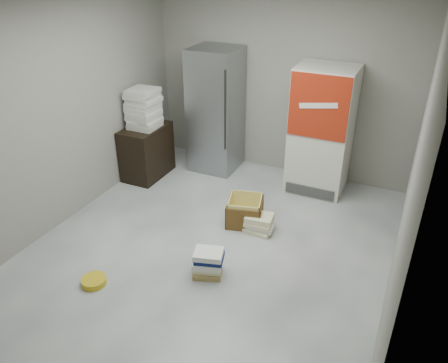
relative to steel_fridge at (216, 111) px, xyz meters
name	(u,v)px	position (x,y,z in m)	size (l,w,h in m)	color
ground	(206,253)	(0.90, -2.13, -0.95)	(5.00, 5.00, 0.00)	silver
room_shell	(202,106)	(0.90, -2.13, 0.85)	(4.04, 5.04, 2.82)	gray
steel_fridge	(216,111)	(0.00, 0.00, 0.00)	(0.70, 0.72, 1.90)	#95999D
coke_cooler	(321,130)	(1.65, -0.01, -0.05)	(0.80, 0.73, 1.80)	silver
wood_shelf	(147,152)	(-0.83, -0.73, -0.55)	(0.50, 0.80, 0.80)	black
supply_box_stack	(144,108)	(-0.82, -0.73, 0.14)	(0.44, 0.44, 0.58)	silver
phonebook_stack_main	(208,263)	(1.09, -2.45, -0.80)	(0.39, 0.35, 0.31)	#A0864B
phonebook_stack_side	(259,223)	(1.30, -1.44, -0.84)	(0.38, 0.30, 0.23)	beige
cardboard_box	(245,213)	(1.06, -1.34, -0.80)	(0.54, 0.54, 0.36)	yellow
bucket_lid	(94,281)	(0.06, -3.11, -0.92)	(0.26, 0.26, 0.07)	gold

